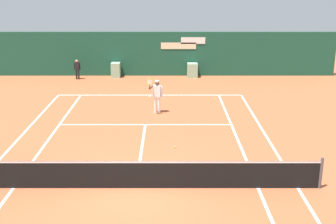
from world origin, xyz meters
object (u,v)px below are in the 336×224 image
ball_kid_left_post (75,68)px  tennis_ball_mid_court (174,147)px  tennis_ball_by_sideline (213,99)px  player_on_baseline (155,93)px

ball_kid_left_post → tennis_ball_mid_court: ball_kid_left_post is taller
ball_kid_left_post → tennis_ball_by_sideline: ball_kid_left_post is taller
tennis_ball_mid_court → player_on_baseline: bearing=100.2°
player_on_baseline → tennis_ball_mid_court: player_on_baseline is taller
tennis_ball_mid_court → tennis_ball_by_sideline: 7.50m
tennis_ball_mid_court → tennis_ball_by_sideline: (2.34, 7.12, 0.00)m
ball_kid_left_post → tennis_ball_mid_court: bearing=125.8°
player_on_baseline → tennis_ball_mid_court: size_ratio=27.74×
player_on_baseline → tennis_ball_by_sideline: bearing=-129.9°
player_on_baseline → tennis_ball_by_sideline: (3.19, 2.41, -0.97)m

